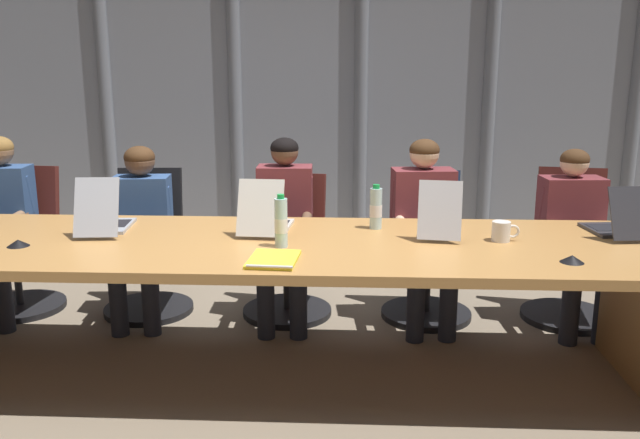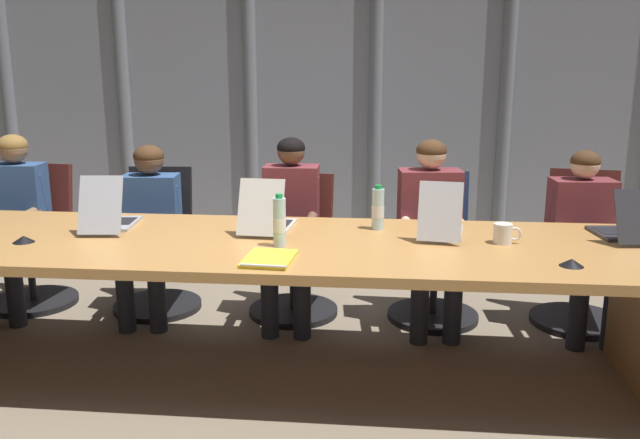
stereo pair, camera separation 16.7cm
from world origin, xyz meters
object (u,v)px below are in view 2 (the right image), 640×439
object	(u,v)px
laptop_left_mid	(111,218)
person_center	(290,221)
laptop_center	(268,220)
person_right_mid	(431,223)
office_chair_right_end	(581,267)
spiral_notepad	(269,259)
office_chair_right_mid	(434,264)
conference_mic_left_side	(23,239)
office_chair_left_mid	(157,256)
person_right_end	(585,232)
office_chair_left_end	(34,252)
person_left_mid	(149,221)
person_left_end	(13,213)
office_chair_center	(295,261)
water_bottle_primary	(279,223)
coffee_mug_near	(504,234)
conference_mic_middle	(572,262)
laptop_right_mid	(441,225)
water_bottle_secondary	(378,209)
laptop_right_end	(624,228)

from	to	relation	value
laptop_left_mid	person_center	distance (m)	1.12
laptop_left_mid	laptop_center	size ratio (longest dim) A/B	1.04
laptop_left_mid	person_right_mid	size ratio (longest dim) A/B	0.40
office_chair_right_end	spiral_notepad	bearing A→B (deg)	-44.93
office_chair_right_mid	conference_mic_left_side	bearing A→B (deg)	-61.07
office_chair_left_mid	person_right_end	distance (m)	2.81
office_chair_left_mid	person_right_mid	size ratio (longest dim) A/B	0.80
laptop_left_mid	office_chair_left_end	world-z (taller)	laptop_left_mid
person_center	person_right_mid	distance (m)	0.89
person_right_mid	conference_mic_left_side	xyz separation A→B (m)	(-2.14, -0.97, 0.09)
person_left_mid	person_center	bearing A→B (deg)	84.31
person_left_end	person_center	size ratio (longest dim) A/B	1.00
office_chair_center	water_bottle_primary	distance (m)	1.20
office_chair_left_mid	office_chair_right_end	bearing A→B (deg)	86.20
conference_mic_left_side	laptop_left_mid	bearing A→B (deg)	45.76
person_left_mid	coffee_mug_near	size ratio (longest dim) A/B	7.98
laptop_left_mid	water_bottle_primary	size ratio (longest dim) A/B	1.78
office_chair_left_end	office_chair_center	world-z (taller)	office_chair_left_end
person_center	office_chair_left_end	bearing A→B (deg)	-96.97
conference_mic_left_side	conference_mic_middle	size ratio (longest dim) A/B	1.00
person_right_mid	spiral_notepad	bearing A→B (deg)	-40.89
office_chair_left_end	water_bottle_primary	distance (m)	2.27
person_right_mid	laptop_center	bearing A→B (deg)	-63.31
laptop_right_mid	person_right_mid	world-z (taller)	person_right_mid
person_center	laptop_left_mid	bearing A→B (deg)	-57.44
laptop_left_mid	office_chair_right_end	bearing A→B (deg)	-79.85
water_bottle_secondary	coffee_mug_near	world-z (taller)	water_bottle_secondary
office_chair_left_end	office_chair_right_mid	world-z (taller)	office_chair_left_end
spiral_notepad	person_center	bearing A→B (deg)	97.04
office_chair_left_end	person_left_end	distance (m)	0.36
water_bottle_primary	office_chair_right_end	bearing A→B (deg)	30.89
person_left_end	person_right_end	size ratio (longest dim) A/B	1.05
laptop_center	spiral_notepad	size ratio (longest dim) A/B	1.44
water_bottle_secondary	conference_mic_middle	bearing A→B (deg)	-34.76
person_left_end	laptop_right_end	bearing A→B (deg)	76.04
coffee_mug_near	laptop_right_end	bearing A→B (deg)	14.37
laptop_left_mid	conference_mic_left_side	distance (m)	0.47
laptop_center	person_left_mid	bearing A→B (deg)	60.86
water_bottle_primary	spiral_notepad	size ratio (longest dim) A/B	0.84
office_chair_left_end	person_left_mid	xyz separation A→B (m)	(0.91, -0.17, 0.29)
office_chair_left_end	person_right_mid	xyz separation A→B (m)	(2.75, -0.16, 0.31)
water_bottle_primary	conference_mic_left_side	size ratio (longest dim) A/B	2.44
office_chair_left_mid	person_right_end	xyz separation A→B (m)	(2.79, -0.17, 0.28)
laptop_right_mid	conference_mic_middle	bearing A→B (deg)	-123.65
person_right_mid	conference_mic_left_side	distance (m)	2.35
office_chair_left_mid	office_chair_right_mid	distance (m)	1.89
laptop_right_end	person_right_mid	size ratio (longest dim) A/B	0.37
person_right_mid	office_chair_center	bearing A→B (deg)	-105.52
person_center	water_bottle_primary	xyz separation A→B (m)	(0.08, -0.91, 0.21)
laptop_center	person_left_mid	size ratio (longest dim) A/B	0.40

